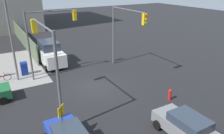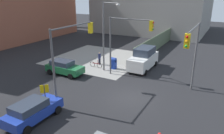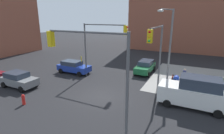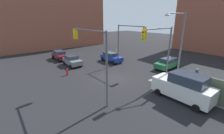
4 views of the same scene
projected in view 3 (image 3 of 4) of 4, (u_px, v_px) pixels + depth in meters
The scene contains 17 objects.
ground_plane at pixel (99, 96), 16.46m from camera, with size 120.00×120.00×0.00m, color black.
sidewalk_corner at pixel (205, 81), 20.40m from camera, with size 12.00×12.00×0.01m, color gray.
building_warehouse_north at pixel (209, 13), 39.67m from camera, with size 32.00×18.00×16.19m.
traffic_signal_nw_corner at pixel (100, 40), 20.06m from camera, with size 5.57×0.36×6.50m.
traffic_signal_se_corner at pixel (93, 62), 10.31m from camera, with size 5.73×0.36×6.50m.
traffic_signal_ne_corner at pixel (157, 47), 15.55m from camera, with size 0.36×4.96×6.50m.
street_lamp_corner at pixel (169, 43), 17.70m from camera, with size 1.17×2.55×8.00m.
warning_sign_two_way at pixel (81, 62), 22.40m from camera, with size 0.48×0.48×2.40m.
mailbox_blue at pixel (176, 82), 17.93m from camera, with size 0.56×0.64×1.43m.
fire_hydrant at pixel (23, 99), 14.82m from camera, with size 0.26×0.26×0.94m.
hatchback_blue at pixel (73, 67), 23.17m from camera, with size 4.43×2.02×1.62m.
hatchback_green at pixel (145, 67), 23.26m from camera, with size 2.02×4.38×1.62m.
sedan_gray at pixel (19, 79), 18.49m from camera, with size 4.01×2.02×1.62m.
van_white_delivery at pixel (194, 92), 14.27m from camera, with size 5.40×2.32×2.62m.
pedestrian_crossing at pixel (184, 75), 19.72m from camera, with size 0.36×0.36×1.65m.
bicycle_leaning_on_fence at pixel (172, 79), 20.19m from camera, with size 0.05×1.75×0.97m.
bicycle_at_crosswalk at pixel (79, 68), 24.42m from camera, with size 1.75×0.05×0.97m.
Camera 3 is at (7.71, -12.97, 7.23)m, focal length 28.00 mm.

